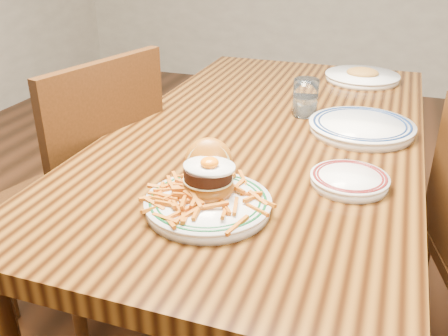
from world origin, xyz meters
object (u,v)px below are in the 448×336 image
(side_plate, at_px, (350,179))
(main_plate, at_px, (208,192))
(chair_left, at_px, (88,192))
(table, at_px, (267,156))

(side_plate, bearing_deg, main_plate, -124.47)
(chair_left, bearing_deg, table, 28.49)
(table, xyz_separation_m, main_plate, (-0.01, -0.48, 0.12))
(main_plate, bearing_deg, side_plate, 16.15)
(main_plate, distance_m, side_plate, 0.33)
(chair_left, xyz_separation_m, side_plate, (0.81, -0.14, 0.26))
(table, relative_size, side_plate, 8.54)
(side_plate, bearing_deg, table, 152.47)
(main_plate, xyz_separation_m, side_plate, (0.27, 0.19, -0.02))
(table, height_order, main_plate, main_plate)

